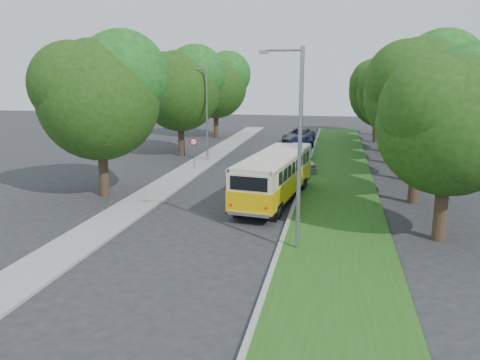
% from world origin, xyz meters
% --- Properties ---
extents(ground, '(120.00, 120.00, 0.00)m').
position_xyz_m(ground, '(0.00, 0.00, 0.00)').
color(ground, '#262628').
rests_on(ground, ground).
extents(curb, '(0.20, 70.00, 0.15)m').
position_xyz_m(curb, '(3.60, 5.00, 0.07)').
color(curb, gray).
rests_on(curb, ground).
extents(grass_verge, '(4.50, 70.00, 0.13)m').
position_xyz_m(grass_verge, '(5.95, 5.00, 0.07)').
color(grass_verge, '#294E14').
rests_on(grass_verge, ground).
extents(sidewalk, '(2.20, 70.00, 0.12)m').
position_xyz_m(sidewalk, '(-4.80, 5.00, 0.06)').
color(sidewalk, gray).
rests_on(sidewalk, ground).
extents(treeline, '(24.27, 41.91, 9.46)m').
position_xyz_m(treeline, '(3.15, 17.99, 5.93)').
color(treeline, '#332319').
rests_on(treeline, ground).
extents(lamppost_near, '(1.71, 0.16, 8.00)m').
position_xyz_m(lamppost_near, '(4.21, -2.50, 4.37)').
color(lamppost_near, gray).
rests_on(lamppost_near, ground).
extents(lamppost_far, '(1.71, 0.16, 7.50)m').
position_xyz_m(lamppost_far, '(-4.70, 16.00, 4.12)').
color(lamppost_far, gray).
rests_on(lamppost_far, ground).
extents(warning_sign, '(0.56, 0.10, 2.50)m').
position_xyz_m(warning_sign, '(-4.50, 11.98, 1.71)').
color(warning_sign, gray).
rests_on(warning_sign, ground).
extents(vintage_bus, '(3.58, 9.41, 2.73)m').
position_xyz_m(vintage_bus, '(2.40, 4.66, 1.36)').
color(vintage_bus, '#EBB807').
rests_on(vintage_bus, ground).
extents(car_silver, '(3.10, 4.85, 1.54)m').
position_xyz_m(car_silver, '(3.00, 13.76, 0.77)').
color(car_silver, '#B1B2B6').
rests_on(car_silver, ground).
extents(car_white, '(1.63, 4.22, 1.37)m').
position_xyz_m(car_white, '(2.82, 17.65, 0.69)').
color(car_white, silver).
rests_on(car_white, ground).
extents(car_blue, '(2.85, 5.02, 1.37)m').
position_xyz_m(car_blue, '(2.35, 22.37, 0.69)').
color(car_blue, navy).
rests_on(car_blue, ground).
extents(car_grey, '(3.43, 5.56, 1.44)m').
position_xyz_m(car_grey, '(1.81, 28.26, 0.72)').
color(car_grey, '#56595D').
rests_on(car_grey, ground).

